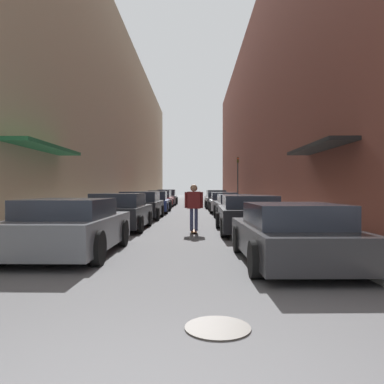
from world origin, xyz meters
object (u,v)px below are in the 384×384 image
(parked_car_left_3, at_px, (153,202))
(parked_car_left_4, at_px, (160,200))
(parked_car_right_1, at_px, (248,214))
(parked_car_right_3, at_px, (224,203))
(parked_car_right_2, at_px, (234,207))
(parked_car_right_0, at_px, (292,234))
(manhole_cover, at_px, (218,328))
(parked_car_right_5, at_px, (216,198))
(parked_car_left_0, at_px, (70,227))
(parked_car_right_4, at_px, (217,200))
(parked_car_left_2, at_px, (141,206))
(skateboarder, at_px, (194,203))
(parked_car_left_5, at_px, (167,197))
(traffic_light, at_px, (238,176))
(parked_car_left_1, at_px, (120,212))

(parked_car_left_3, height_order, parked_car_left_4, parked_car_left_4)
(parked_car_right_1, distance_m, parked_car_right_3, 10.96)
(parked_car_left_3, height_order, parked_car_right_2, parked_car_left_3)
(parked_car_left_3, distance_m, parked_car_right_0, 16.71)
(parked_car_right_3, bearing_deg, manhole_cover, -94.54)
(parked_car_right_5, bearing_deg, parked_car_left_0, -100.28)
(parked_car_left_4, relative_size, parked_car_right_3, 1.07)
(parked_car_left_3, relative_size, parked_car_left_4, 1.03)
(parked_car_left_0, distance_m, parked_car_right_4, 21.01)
(parked_car_left_4, distance_m, parked_car_right_4, 4.45)
(parked_car_left_4, distance_m, parked_car_right_0, 22.33)
(parked_car_left_2, distance_m, parked_car_right_2, 4.63)
(parked_car_right_2, bearing_deg, skateboarder, -109.30)
(skateboarder, bearing_deg, parked_car_right_0, -69.45)
(parked_car_left_5, xyz_separation_m, parked_car_right_2, (4.54, -16.91, -0.08))
(parked_car_left_2, height_order, parked_car_right_1, parked_car_left_2)
(parked_car_left_3, bearing_deg, traffic_light, 50.16)
(manhole_cover, bearing_deg, parked_car_right_0, 64.11)
(parked_car_right_2, bearing_deg, parked_car_left_5, 105.01)
(parked_car_left_1, relative_size, parked_car_right_2, 0.94)
(parked_car_left_0, xyz_separation_m, parked_car_right_5, (4.66, 25.72, 0.04))
(parked_car_right_1, bearing_deg, manhole_cover, -100.15)
(parked_car_left_5, bearing_deg, parked_car_right_3, -68.52)
(parked_car_left_5, height_order, skateboarder, skateboarder)
(parked_car_right_0, relative_size, manhole_cover, 5.78)
(parked_car_right_4, bearing_deg, parked_car_right_5, 88.03)
(parked_car_right_1, distance_m, manhole_cover, 8.87)
(parked_car_left_4, bearing_deg, parked_car_right_0, -78.01)
(parked_car_left_0, bearing_deg, traffic_light, 74.37)
(parked_car_left_5, bearing_deg, parked_car_left_1, -90.24)
(parked_car_left_0, xyz_separation_m, traffic_light, (6.28, 22.47, 1.92))
(parked_car_right_0, xyz_separation_m, parked_car_right_5, (-0.03, 26.69, 0.08))
(parked_car_left_0, relative_size, parked_car_right_4, 0.91)
(parked_car_right_3, xyz_separation_m, parked_car_right_4, (-0.11, 5.24, -0.01))
(parked_car_right_5, height_order, traffic_light, traffic_light)
(parked_car_right_1, height_order, parked_car_right_5, parked_car_right_5)
(parked_car_right_2, bearing_deg, parked_car_right_1, -90.85)
(parked_car_right_4, bearing_deg, skateboarder, -96.08)
(parked_car_right_1, height_order, parked_car_right_2, parked_car_right_1)
(parked_car_left_2, bearing_deg, manhole_cover, -78.59)
(parked_car_left_4, height_order, skateboarder, skateboarder)
(parked_car_left_2, distance_m, parked_car_right_3, 6.76)
(parked_car_left_4, bearing_deg, parked_car_left_5, 89.14)
(parked_car_left_5, xyz_separation_m, manhole_cover, (2.90, -31.01, -0.68))
(parked_car_right_0, bearing_deg, parked_car_left_2, 112.32)
(parked_car_right_3, bearing_deg, parked_car_right_2, -89.22)
(parked_car_right_2, bearing_deg, parked_car_left_1, -135.95)
(parked_car_right_3, relative_size, manhole_cover, 5.69)
(parked_car_right_1, height_order, parked_car_right_4, parked_car_right_1)
(parked_car_right_2, distance_m, manhole_cover, 14.20)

